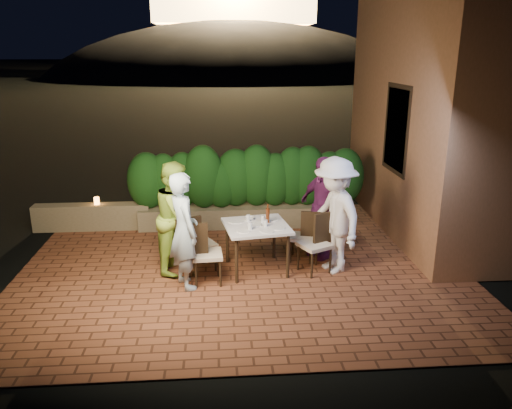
{
  "coord_description": "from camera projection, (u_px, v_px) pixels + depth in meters",
  "views": [
    {
      "loc": [
        -0.34,
        -7.04,
        3.33
      ],
      "look_at": [
        0.22,
        0.28,
        1.05
      ],
      "focal_mm": 35.0,
      "sensor_mm": 36.0,
      "label": 1
    }
  ],
  "objects": [
    {
      "name": "diner_white",
      "position": [
        335.0,
        216.0,
        7.63
      ],
      "size": [
        1.02,
        1.33,
        1.82
      ],
      "primitive_type": "imported",
      "rotation": [
        0.0,
        0.0,
        -1.24
      ],
      "color": "white",
      "rests_on": "ground"
    },
    {
      "name": "glass_se",
      "position": [
        263.0,
        219.0,
        7.81
      ],
      "size": [
        0.06,
        0.06,
        0.1
      ],
      "primitive_type": "cylinder",
      "color": "silver",
      "rests_on": "dining_table"
    },
    {
      "name": "glass_sw",
      "position": [
        248.0,
        218.0,
        7.84
      ],
      "size": [
        0.06,
        0.06,
        0.11
      ],
      "primitive_type": "cylinder",
      "color": "silver",
      "rests_on": "dining_table"
    },
    {
      "name": "plate_se",
      "position": [
        272.0,
        219.0,
        7.94
      ],
      "size": [
        0.22,
        0.22,
        0.01
      ],
      "primitive_type": "cylinder",
      "color": "white",
      "rests_on": "dining_table"
    },
    {
      "name": "dining_table",
      "position": [
        256.0,
        248.0,
        7.8
      ],
      "size": [
        1.09,
        1.09,
        0.75
      ],
      "primitive_type": null,
      "rotation": [
        0.0,
        0.0,
        0.15
      ],
      "color": "white",
      "rests_on": "ground"
    },
    {
      "name": "glass_ne",
      "position": [
        266.0,
        223.0,
        7.61
      ],
      "size": [
        0.06,
        0.06,
        0.1
      ],
      "primitive_type": "cylinder",
      "color": "silver",
      "rests_on": "dining_table"
    },
    {
      "name": "glass_nw",
      "position": [
        250.0,
        226.0,
        7.48
      ],
      "size": [
        0.06,
        0.06,
        0.11
      ],
      "primitive_type": "cylinder",
      "color": "silver",
      "rests_on": "dining_table"
    },
    {
      "name": "parapet",
      "position": [
        92.0,
        217.0,
        9.63
      ],
      "size": [
        2.2,
        0.3,
        0.5
      ],
      "primitive_type": "cube",
      "color": "#796D4D",
      "rests_on": "ground"
    },
    {
      "name": "hedge",
      "position": [
        247.0,
        179.0,
        9.64
      ],
      "size": [
        4.0,
        0.7,
        1.1
      ],
      "primitive_type": null,
      "color": "#144011",
      "rests_on": "planter"
    },
    {
      "name": "bowl",
      "position": [
        249.0,
        218.0,
        7.93
      ],
      "size": [
        0.17,
        0.17,
        0.04
      ],
      "primitive_type": "imported",
      "rotation": [
        0.0,
        0.0,
        -0.09
      ],
      "color": "white",
      "rests_on": "dining_table"
    },
    {
      "name": "chair_right_back",
      "position": [
        302.0,
        236.0,
        8.17
      ],
      "size": [
        0.48,
        0.48,
        0.84
      ],
      "primitive_type": null,
      "rotation": [
        0.0,
        0.0,
        2.88
      ],
      "color": "black",
      "rests_on": "ground"
    },
    {
      "name": "plate_sw",
      "position": [
        236.0,
        221.0,
        7.83
      ],
      "size": [
        0.23,
        0.23,
        0.01
      ],
      "primitive_type": "cylinder",
      "color": "white",
      "rests_on": "dining_table"
    },
    {
      "name": "diner_blue",
      "position": [
        184.0,
        231.0,
        7.12
      ],
      "size": [
        0.63,
        0.74,
        1.72
      ],
      "primitive_type": "imported",
      "rotation": [
        0.0,
        0.0,
        2.0
      ],
      "color": "#9DBACA",
      "rests_on": "ground"
    },
    {
      "name": "planter",
      "position": [
        247.0,
        215.0,
        9.86
      ],
      "size": [
        4.2,
        0.55,
        0.4
      ],
      "primitive_type": "cube",
      "color": "#796D4D",
      "rests_on": "ground"
    },
    {
      "name": "plate_front",
      "position": [
        267.0,
        231.0,
        7.41
      ],
      "size": [
        0.22,
        0.22,
        0.01
      ],
      "primitive_type": "cylinder",
      "color": "white",
      "rests_on": "dining_table"
    },
    {
      "name": "plate_centre",
      "position": [
        254.0,
        224.0,
        7.7
      ],
      "size": [
        0.22,
        0.22,
        0.01
      ],
      "primitive_type": "cylinder",
      "color": "white",
      "rests_on": "dining_table"
    },
    {
      "name": "terrace_floor",
      "position": [
        242.0,
        266.0,
        8.22
      ],
      "size": [
        7.0,
        6.0,
        0.15
      ],
      "primitive_type": "cube",
      "color": "brown",
      "rests_on": "ground"
    },
    {
      "name": "parapet_lamp",
      "position": [
        97.0,
        201.0,
        9.54
      ],
      "size": [
        0.1,
        0.1,
        0.14
      ],
      "primitive_type": "cylinder",
      "color": "orange",
      "rests_on": "parapet"
    },
    {
      "name": "beer_bottle",
      "position": [
        268.0,
        214.0,
        7.75
      ],
      "size": [
        0.06,
        0.06,
        0.3
      ],
      "primitive_type": null,
      "color": "#4E210D",
      "rests_on": "dining_table"
    },
    {
      "name": "chair_right_front",
      "position": [
        315.0,
        244.0,
        7.7
      ],
      "size": [
        0.58,
        0.58,
        0.94
      ],
      "primitive_type": null,
      "rotation": [
        0.0,
        0.0,
        3.6
      ],
      "color": "black",
      "rests_on": "ground"
    },
    {
      "name": "chair_left_back",
      "position": [
        201.0,
        243.0,
        7.79
      ],
      "size": [
        0.56,
        0.56,
        0.89
      ],
      "primitive_type": null,
      "rotation": [
        0.0,
        0.0,
        0.47
      ],
      "color": "black",
      "rests_on": "ground"
    },
    {
      "name": "window_pane",
      "position": [
        398.0,
        129.0,
        8.76
      ],
      "size": [
        0.08,
        1.0,
        1.4
      ],
      "primitive_type": "cube",
      "color": "black",
      "rests_on": "building_wall"
    },
    {
      "name": "plate_ne",
      "position": [
        277.0,
        228.0,
        7.55
      ],
      "size": [
        0.24,
        0.24,
        0.01
      ],
      "primitive_type": "cylinder",
      "color": "white",
      "rests_on": "dining_table"
    },
    {
      "name": "window_frame",
      "position": [
        397.0,
        129.0,
        8.76
      ],
      "size": [
        0.06,
        1.15,
        1.55
      ],
      "primitive_type": "cube",
      "color": "black",
      "rests_on": "building_wall"
    },
    {
      "name": "building_wall",
      "position": [
        432.0,
        97.0,
        9.15
      ],
      "size": [
        1.6,
        5.0,
        5.0
      ],
      "primitive_type": "cube",
      "color": "#A26840",
      "rests_on": "ground"
    },
    {
      "name": "plate_nw",
      "position": [
        244.0,
        231.0,
        7.41
      ],
      "size": [
        0.2,
        0.2,
        0.01
      ],
      "primitive_type": "cylinder",
      "color": "white",
      "rests_on": "dining_table"
    },
    {
      "name": "hill",
      "position": [
        235.0,
        108.0,
        66.19
      ],
      "size": [
        52.0,
        40.0,
        22.0
      ],
      "primitive_type": "ellipsoid",
      "color": "black",
      "rests_on": "ground"
    },
    {
      "name": "diner_purple",
      "position": [
        322.0,
        207.0,
        8.2
      ],
      "size": [
        0.87,
        1.08,
        1.71
      ],
      "primitive_type": "imported",
      "rotation": [
        0.0,
        0.0,
        -1.04
      ],
      "color": "#692362",
      "rests_on": "ground"
    },
    {
      "name": "diner_green",
      "position": [
        177.0,
        217.0,
        7.68
      ],
      "size": [
        0.82,
        0.97,
        1.74
      ],
      "primitive_type": "imported",
      "rotation": [
        0.0,
        0.0,
        1.36
      ],
      "color": "#92BB3A",
      "rests_on": "ground"
    },
    {
      "name": "chair_left_front",
      "position": [
        207.0,
        253.0,
        7.34
      ],
      "size": [
        0.46,
        0.46,
        0.94
      ],
      "primitive_type": null,
      "rotation": [
        0.0,
        0.0,
        0.07
      ],
      "color": "black",
      "rests_on": "ground"
    },
    {
      "name": "ground",
      "position": [
        243.0,
        276.0,
        7.72
      ],
      "size": [
        400.0,
        400.0,
        0.0
      ],
      "primitive_type": "plane",
      "color": "black",
      "rests_on": "ground"
    }
  ]
}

